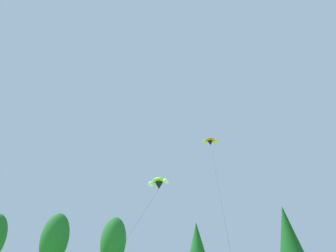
% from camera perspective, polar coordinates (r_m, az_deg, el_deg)
% --- Properties ---
extents(treeline_tree_b, '(4.77, 4.77, 11.01)m').
position_cam_1_polar(treeline_tree_b, '(52.36, -24.66, -22.51)').
color(treeline_tree_b, '#472D19').
rests_on(treeline_tree_b, ground_plane).
extents(treeline_tree_c, '(4.67, 4.67, 10.62)m').
position_cam_1_polar(treeline_tree_c, '(51.20, -12.49, -24.45)').
color(treeline_tree_c, '#472D19').
rests_on(treeline_tree_c, ground_plane).
extents(treeline_tree_d, '(3.58, 3.58, 9.01)m').
position_cam_1_polar(treeline_tree_d, '(45.54, 6.71, -25.31)').
color(treeline_tree_d, '#472D19').
rests_on(treeline_tree_d, ground_plane).
extents(treeline_tree_e, '(4.05, 4.05, 11.14)m').
position_cam_1_polar(treeline_tree_e, '(46.80, 25.89, -21.30)').
color(treeline_tree_e, '#472D19').
rests_on(treeline_tree_e, ground_plane).
extents(parafoil_kite_high_lime_white, '(4.06, 8.55, 9.97)m').
position_cam_1_polar(parafoil_kite_high_lime_white, '(29.77, -2.16, -12.97)').
color(parafoil_kite_high_lime_white, '#93D633').
extents(parafoil_kite_mid_orange, '(2.94, 21.01, 21.30)m').
position_cam_1_polar(parafoil_kite_mid_orange, '(45.80, 9.72, -3.52)').
color(parafoil_kite_mid_orange, orange).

